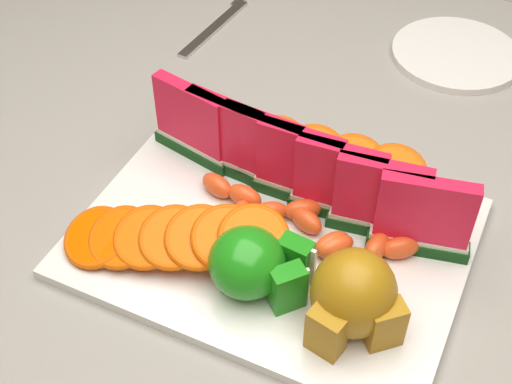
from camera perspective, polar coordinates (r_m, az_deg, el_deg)
name	(u,v)px	position (r m, az deg, el deg)	size (l,w,h in m)	color
table	(279,231)	(0.91, 1.87, -3.17)	(1.40, 0.90, 0.75)	#50391D
tablecloth	(280,197)	(0.87, 1.97, -0.43)	(1.53, 1.03, 0.20)	slate
platter	(273,237)	(0.76, 1.40, -3.66)	(0.40, 0.30, 0.01)	silver
apple_cluster	(255,264)	(0.69, -0.11, -5.81)	(0.11, 0.10, 0.07)	#1D7E1A
pear_cluster	(354,298)	(0.66, 7.83, -8.36)	(0.10, 0.10, 0.09)	olive
side_plate	(456,54)	(1.06, 15.71, 10.58)	(0.24, 0.24, 0.01)	silver
fork	(217,25)	(1.09, -3.14, 13.18)	(0.03, 0.20, 0.00)	silver
watermelon_row	(299,168)	(0.76, 3.50, 1.93)	(0.39, 0.07, 0.10)	#0A3D0B
orange_fan_front	(173,237)	(0.72, -6.64, -3.61)	(0.25, 0.14, 0.06)	#C75500
orange_fan_back	(313,151)	(0.82, 4.61, 3.27)	(0.28, 0.10, 0.04)	#C75500
tangerine_segments	(301,222)	(0.75, 3.61, -2.41)	(0.26, 0.08, 0.03)	#FF4810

